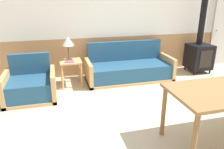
# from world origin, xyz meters

# --- Properties ---
(ground_plane) EXTENTS (16.00, 16.00, 0.00)m
(ground_plane) POSITION_xyz_m (0.00, 0.00, 0.00)
(ground_plane) COLOR beige
(wall_back) EXTENTS (7.20, 0.06, 2.70)m
(wall_back) POSITION_xyz_m (0.00, 2.63, 1.35)
(wall_back) COLOR #AD7A4C
(wall_back) RESTS_ON ground_plane
(couch) EXTENTS (1.99, 0.82, 0.85)m
(couch) POSITION_xyz_m (-0.05, 2.05, 0.25)
(couch) COLOR tan
(couch) RESTS_ON ground_plane
(armchair) EXTENTS (0.93, 0.82, 0.81)m
(armchair) POSITION_xyz_m (-2.19, 1.55, 0.24)
(armchair) COLOR tan
(armchair) RESTS_ON ground_plane
(side_table) EXTENTS (0.46, 0.46, 0.56)m
(side_table) POSITION_xyz_m (-1.38, 2.02, 0.45)
(side_table) COLOR tan
(side_table) RESTS_ON ground_plane
(table_lamp) EXTENTS (0.26, 0.26, 0.50)m
(table_lamp) POSITION_xyz_m (-1.41, 2.10, 0.96)
(table_lamp) COLOR #4C3823
(table_lamp) RESTS_ON side_table
(book_stack) EXTENTS (0.21, 0.16, 0.02)m
(book_stack) POSITION_xyz_m (-1.41, 1.93, 0.57)
(book_stack) COLOR #994C84
(book_stack) RESTS_ON side_table
(wood_stove) EXTENTS (0.55, 0.56, 2.58)m
(wood_stove) POSITION_xyz_m (1.87, 2.14, 0.63)
(wood_stove) COLOR black
(wood_stove) RESTS_ON ground_plane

